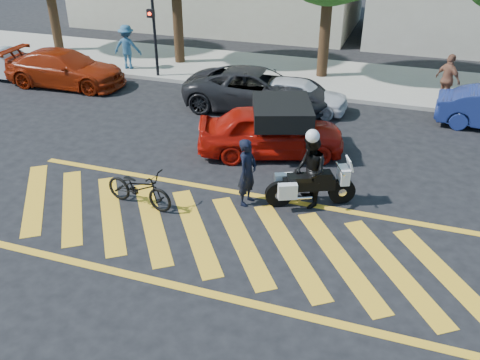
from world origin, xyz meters
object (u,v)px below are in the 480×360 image
(bicycle, at_px, (139,188))
(officer_bike, at_px, (247,172))
(parked_mid_left, at_px, (258,90))
(police_motorcycle, at_px, (309,185))
(parked_left, at_px, (65,69))
(parked_mid_right, at_px, (298,95))
(parked_far_left, at_px, (7,65))
(red_convertible, at_px, (271,131))
(officer_moto, at_px, (310,171))

(bicycle, bearing_deg, officer_bike, -60.33)
(parked_mid_left, bearing_deg, police_motorcycle, -155.68)
(officer_bike, bearing_deg, parked_left, 66.97)
(officer_bike, xyz_separation_m, bicycle, (-2.45, -0.96, -0.37))
(parked_left, relative_size, parked_mid_right, 1.40)
(police_motorcycle, bearing_deg, bicycle, 174.84)
(police_motorcycle, height_order, parked_far_left, parked_far_left)
(officer_bike, relative_size, police_motorcycle, 0.82)
(bicycle, xyz_separation_m, red_convertible, (2.23, 3.83, 0.23))
(bicycle, distance_m, officer_moto, 4.15)
(officer_bike, relative_size, bicycle, 0.92)
(police_motorcycle, xyz_separation_m, parked_mid_right, (-1.71, 6.17, 0.06))
(bicycle, xyz_separation_m, officer_moto, (3.89, 1.38, 0.43))
(police_motorcycle, xyz_separation_m, officer_moto, (-0.02, 0.01, 0.38))
(officer_moto, relative_size, parked_left, 0.38)
(bicycle, distance_m, parked_mid_right, 7.85)
(red_convertible, bearing_deg, parked_far_left, 55.32)
(police_motorcycle, relative_size, red_convertible, 0.49)
(officer_moto, xyz_separation_m, parked_left, (-11.15, 5.87, -0.21))
(red_convertible, xyz_separation_m, parked_mid_left, (-1.45, 3.42, -0.00))
(bicycle, xyz_separation_m, parked_mid_left, (0.79, 7.25, 0.23))
(police_motorcycle, distance_m, parked_mid_left, 6.66)
(parked_left, bearing_deg, parked_mid_left, -92.89)
(police_motorcycle, bearing_deg, parked_mid_right, 81.08)
(officer_bike, bearing_deg, parked_far_left, 73.35)
(officer_bike, distance_m, parked_mid_right, 6.58)
(parked_far_left, height_order, parked_mid_right, parked_far_left)
(police_motorcycle, xyz_separation_m, parked_mid_left, (-3.12, 5.88, 0.18))
(parked_mid_left, relative_size, parked_mid_right, 1.49)
(parked_far_left, distance_m, parked_mid_right, 12.34)
(parked_left, height_order, parked_mid_right, parked_left)
(bicycle, distance_m, parked_left, 10.26)
(officer_moto, bearing_deg, red_convertible, -170.36)
(officer_bike, bearing_deg, parked_mid_right, 12.09)
(parked_far_left, bearing_deg, parked_left, -89.38)
(officer_moto, relative_size, parked_far_left, 0.51)
(parked_far_left, relative_size, parked_left, 0.74)
(officer_moto, relative_size, red_convertible, 0.43)
(officer_bike, relative_size, parked_mid_right, 0.49)
(police_motorcycle, bearing_deg, officer_bike, 171.14)
(bicycle, bearing_deg, parked_far_left, 62.73)
(police_motorcycle, bearing_deg, parked_mid_left, 93.53)
(officer_moto, bearing_deg, bicycle, -94.88)
(parked_far_left, bearing_deg, parked_mid_left, -89.38)
(parked_mid_left, bearing_deg, red_convertible, -160.68)
(police_motorcycle, height_order, parked_mid_right, parked_mid_right)
(officer_bike, relative_size, parked_far_left, 0.47)
(red_convertible, height_order, parked_mid_left, red_convertible)
(parked_left, distance_m, parked_mid_right, 9.46)
(police_motorcycle, distance_m, red_convertible, 2.98)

